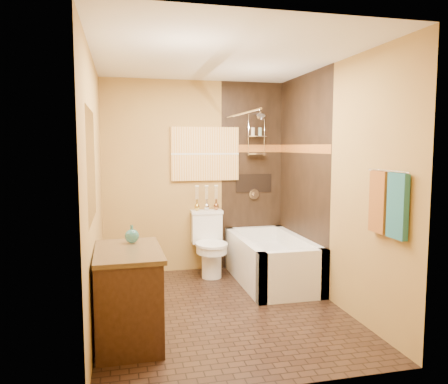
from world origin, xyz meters
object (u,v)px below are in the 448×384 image
object	(u,v)px
sunset_painting	(205,154)
vanity	(128,295)
bathtub	(271,264)
toilet	(210,243)

from	to	relation	value
sunset_painting	vanity	size ratio (longest dim) A/B	0.99
bathtub	toilet	xyz separation A→B (m)	(-0.67, 0.46, 0.19)
sunset_painting	bathtub	size ratio (longest dim) A/B	0.60
bathtub	toilet	size ratio (longest dim) A/B	1.85
toilet	vanity	world-z (taller)	toilet
toilet	vanity	distance (m)	2.02
bathtub	vanity	distance (m)	2.15
sunset_painting	bathtub	distance (m)	1.66
bathtub	toilet	bearing A→B (deg)	145.82
toilet	vanity	bearing A→B (deg)	-119.10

